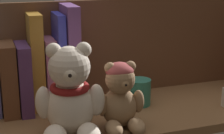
# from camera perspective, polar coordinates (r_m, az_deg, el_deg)

# --- Properties ---
(shelf_board) EXTENTS (0.80, 0.25, 0.02)m
(shelf_board) POSITION_cam_1_polar(r_m,az_deg,el_deg) (0.84, -0.47, -7.92)
(shelf_board) COLOR brown
(shelf_board) RESTS_ON ground
(shelf_back_panel) EXTENTS (0.82, 0.01, 0.26)m
(shelf_back_panel) POSITION_cam_1_polar(r_m,az_deg,el_deg) (0.92, -3.16, 2.18)
(shelf_back_panel) COLOR brown
(shelf_back_panel) RESTS_ON ground
(book_5) EXTENTS (0.03, 0.14, 0.16)m
(book_5) POSITION_cam_1_polar(r_m,az_deg,el_deg) (0.86, -15.86, -1.38)
(book_5) COLOR brown
(book_5) RESTS_ON shelf_board
(book_6) EXTENTS (0.03, 0.15, 0.16)m
(book_6) POSITION_cam_1_polar(r_m,az_deg,el_deg) (0.87, -13.65, -1.29)
(book_6) COLOR #4B2C5A
(book_6) RESTS_ON shelf_board
(book_7) EXTENTS (0.03, 0.10, 0.22)m
(book_7) POSITION_cam_1_polar(r_m,az_deg,el_deg) (0.86, -11.76, 0.93)
(book_7) COLOR #B47E2D
(book_7) RESTS_ON shelf_board
(book_8) EXTENTS (0.02, 0.11, 0.16)m
(book_8) POSITION_cam_1_polar(r_m,az_deg,el_deg) (0.87, -9.77, -0.70)
(book_8) COLOR #A25B7D
(book_8) RESTS_ON shelf_board
(book_9) EXTENTS (0.02, 0.13, 0.22)m
(book_9) POSITION_cam_1_polar(r_m,az_deg,el_deg) (0.87, -8.35, 1.20)
(book_9) COLOR #373CC5
(book_9) RESTS_ON shelf_board
(book_10) EXTENTS (0.03, 0.15, 0.24)m
(book_10) POSITION_cam_1_polar(r_m,az_deg,el_deg) (0.87, -6.78, 1.93)
(book_10) COLOR #6E4382
(book_10) RESTS_ON shelf_board
(teddy_bear_larger) EXTENTS (0.14, 0.14, 0.18)m
(teddy_bear_larger) POSITION_cam_1_polar(r_m,az_deg,el_deg) (0.71, -6.48, -4.75)
(teddy_bear_larger) COLOR beige
(teddy_bear_larger) RESTS_ON shelf_board
(teddy_bear_smaller) EXTENTS (0.10, 0.10, 0.14)m
(teddy_bear_smaller) POSITION_cam_1_polar(r_m,az_deg,el_deg) (0.74, 1.38, -4.72)
(teddy_bear_smaller) COLOR #93704C
(teddy_bear_smaller) RESTS_ON shelf_board
(pillar_candle) EXTENTS (0.05, 0.05, 0.06)m
(pillar_candle) POSITION_cam_1_polar(r_m,az_deg,el_deg) (0.88, 4.25, -3.89)
(pillar_candle) COLOR #2D7A66
(pillar_candle) RESTS_ON shelf_board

